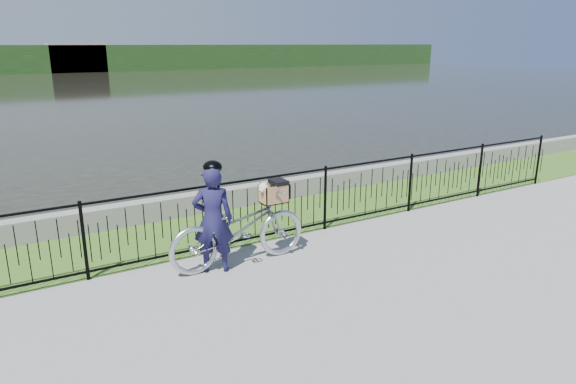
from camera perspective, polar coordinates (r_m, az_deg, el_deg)
ground at (r=7.44m, az=4.72°, el=-9.17°), size 120.00×120.00×0.00m
grass_strip at (r=9.51m, az=-4.34°, el=-3.35°), size 60.00×2.00×0.01m
water at (r=38.79m, az=-25.06°, el=10.01°), size 120.00×120.00×0.00m
quay_wall at (r=10.31m, az=-6.84°, el=-0.71°), size 60.00×0.30×0.40m
fence at (r=8.48m, az=-1.42°, el=-1.68°), size 14.00×0.06×1.15m
far_treeline at (r=65.60m, az=-27.90°, el=12.92°), size 120.00×6.00×3.00m
far_building_right at (r=64.74m, az=-22.41°, el=13.63°), size 6.00×3.00×3.20m
bicycle_rig at (r=7.59m, az=-5.47°, el=-3.97°), size 2.14×0.75×1.23m
cyclist at (r=7.33m, az=-8.35°, el=-2.84°), size 0.67×0.57×1.63m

